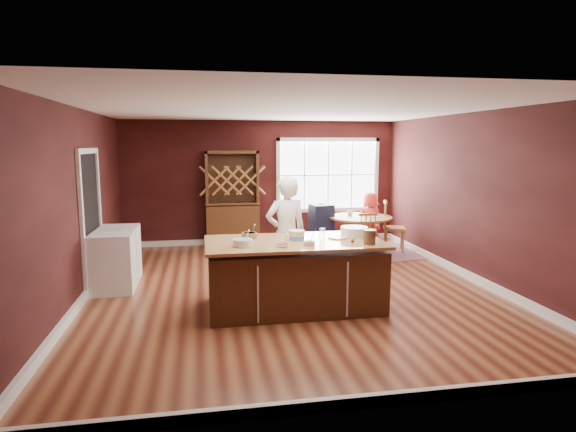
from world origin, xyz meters
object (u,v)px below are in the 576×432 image
at_px(toddler, 320,212).
at_px(chair_south, 371,238).
at_px(dining_table, 360,227).
at_px(layer_cake, 297,235).
at_px(hutch, 232,199).
at_px(dryer, 120,253).
at_px(kitchen_island, 294,276).
at_px(chair_east, 394,226).
at_px(washer, 113,263).
at_px(baker, 286,234).
at_px(seated_woman, 370,220).
at_px(high_chair, 321,227).
at_px(chair_north, 367,224).

bearing_deg(toddler, chair_south, -59.59).
relative_size(dining_table, layer_cake, 4.23).
xyz_separation_m(hutch, dryer, (-1.97, -2.30, -0.59)).
bearing_deg(kitchen_island, toddler, 70.55).
relative_size(kitchen_island, dryer, 2.67).
distance_m(chair_east, hutch, 3.45).
distance_m(chair_south, washer, 4.51).
distance_m(toddler, washer, 4.32).
xyz_separation_m(baker, hutch, (-0.59, 3.34, 0.16)).
xyz_separation_m(baker, dryer, (-2.55, 1.04, -0.42)).
bearing_deg(washer, seated_woman, 25.06).
bearing_deg(chair_south, washer, -166.41).
distance_m(layer_cake, seated_woman, 4.04).
bearing_deg(high_chair, chair_east, -16.71).
bearing_deg(chair_north, seated_woman, 43.50).
relative_size(high_chair, toddler, 3.95).
bearing_deg(baker, high_chair, -124.44).
xyz_separation_m(chair_east, toddler, (-1.49, 0.31, 0.28)).
bearing_deg(washer, layer_cake, -23.01).
height_order(kitchen_island, seated_woman, seated_woman).
distance_m(high_chair, hutch, 2.02).
height_order(layer_cake, hutch, hutch).
relative_size(seated_woman, high_chair, 1.16).
height_order(chair_south, chair_north, chair_north).
xyz_separation_m(kitchen_island, dryer, (-2.53, 1.81, 0.00)).
distance_m(layer_cake, washer, 2.85).
height_order(baker, high_chair, baker).
bearing_deg(chair_south, chair_east, 47.02).
relative_size(seated_woman, washer, 1.35).
relative_size(dining_table, high_chair, 1.24).
bearing_deg(dryer, chair_south, 4.81).
bearing_deg(seated_woman, toddler, -5.36).
distance_m(baker, seated_woman, 3.49).
bearing_deg(dining_table, chair_east, 2.82).
bearing_deg(chair_east, hutch, 88.38).
distance_m(layer_cake, dryer, 3.15).
bearing_deg(layer_cake, toddler, 70.86).
bearing_deg(washer, kitchen_island, -24.90).
bearing_deg(kitchen_island, seated_woman, 56.31).
height_order(kitchen_island, layer_cake, layer_cake).
relative_size(high_chair, dryer, 1.16).
height_order(washer, dryer, washer).
relative_size(chair_east, chair_south, 1.15).
distance_m(kitchen_island, dryer, 3.11).
height_order(dining_table, chair_east, chair_east).
bearing_deg(high_chair, chair_north, 14.55).
height_order(baker, seated_woman, baker).
xyz_separation_m(kitchen_island, layer_cake, (0.05, 0.08, 0.54)).
height_order(baker, chair_south, baker).
bearing_deg(chair_north, baker, 14.17).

